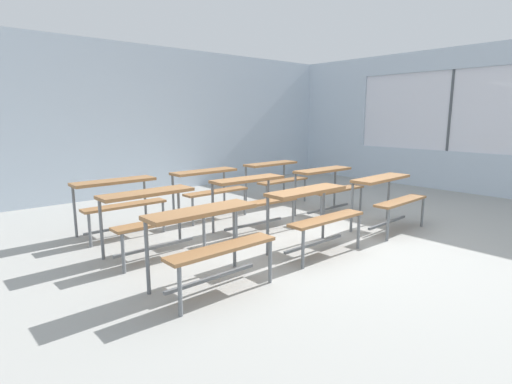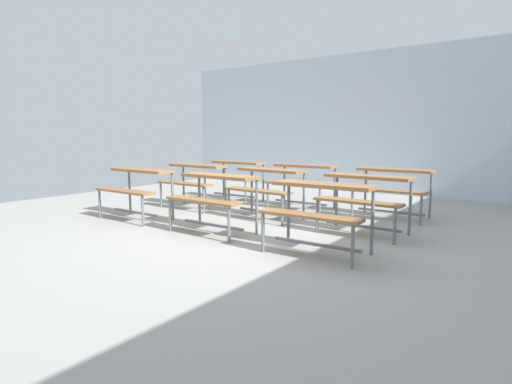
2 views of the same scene
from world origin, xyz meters
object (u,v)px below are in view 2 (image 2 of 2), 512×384
(desk_bench_r0c0, at_px, (136,181))
(desk_bench_r1c1, at_px, (267,181))
(desk_bench_r1c2, at_px, (364,190))
(desk_bench_r1c0, at_px, (194,175))
(desk_bench_r0c1, at_px, (214,189))
(desk_bench_r2c0, at_px, (235,171))
(desk_bench_r0c2, at_px, (318,201))
(desk_bench_r2c1, at_px, (302,175))
(desk_bench_r2c2, at_px, (392,181))

(desk_bench_r0c0, height_order, desk_bench_r1c1, same)
(desk_bench_r1c2, bearing_deg, desk_bench_r1c0, 179.50)
(desk_bench_r0c1, distance_m, desk_bench_r1c2, 1.91)
(desk_bench_r2c0, bearing_deg, desk_bench_r1c2, -20.19)
(desk_bench_r0c0, bearing_deg, desk_bench_r1c0, 88.38)
(desk_bench_r0c1, bearing_deg, desk_bench_r0c2, -2.14)
(desk_bench_r1c2, xyz_separation_m, desk_bench_r2c1, (-1.56, 1.14, 0.00))
(desk_bench_r1c2, bearing_deg, desk_bench_r2c1, 144.65)
(desk_bench_r0c0, height_order, desk_bench_r0c2, same)
(desk_bench_r1c1, bearing_deg, desk_bench_r2c0, 147.30)
(desk_bench_r1c1, bearing_deg, desk_bench_r2c2, 39.33)
(desk_bench_r0c0, distance_m, desk_bench_r2c0, 2.24)
(desk_bench_r0c2, bearing_deg, desk_bench_r2c1, 121.50)
(desk_bench_r1c1, xyz_separation_m, desk_bench_r2c2, (1.51, 1.13, 0.00))
(desk_bench_r1c1, relative_size, desk_bench_r2c1, 1.02)
(desk_bench_r0c1, bearing_deg, desk_bench_r2c0, 123.42)
(desk_bench_r0c0, distance_m, desk_bench_r1c0, 1.17)
(desk_bench_r0c0, bearing_deg, desk_bench_r2c0, 87.91)
(desk_bench_r0c1, relative_size, desk_bench_r2c1, 0.99)
(desk_bench_r0c0, relative_size, desk_bench_r0c2, 0.99)
(desk_bench_r1c2, height_order, desk_bench_r2c1, same)
(desk_bench_r1c0, distance_m, desk_bench_r1c2, 3.08)
(desk_bench_r1c2, distance_m, desk_bench_r2c2, 1.20)
(desk_bench_r1c1, height_order, desk_bench_r2c2, same)
(desk_bench_r0c2, xyz_separation_m, desk_bench_r2c1, (-1.51, 2.26, 0.00))
(desk_bench_r1c0, bearing_deg, desk_bench_r0c0, -92.02)
(desk_bench_r1c0, xyz_separation_m, desk_bench_r2c1, (1.51, 1.07, 0.00))
(desk_bench_r1c0, xyz_separation_m, desk_bench_r1c1, (1.53, 0.01, 0.00))
(desk_bench_r2c0, relative_size, desk_bench_r2c2, 0.99)
(desk_bench_r0c2, bearing_deg, desk_bench_r1c0, 156.39)
(desk_bench_r1c0, distance_m, desk_bench_r2c0, 1.06)
(desk_bench_r0c1, xyz_separation_m, desk_bench_r2c1, (0.02, 2.20, 0.00))
(desk_bench_r0c2, relative_size, desk_bench_r1c0, 1.01)
(desk_bench_r1c2, bearing_deg, desk_bench_r2c2, 92.68)
(desk_bench_r1c1, bearing_deg, desk_bench_r0c0, -139.99)
(desk_bench_r0c2, distance_m, desk_bench_r1c2, 1.12)
(desk_bench_r2c2, bearing_deg, desk_bench_r1c1, -144.49)
(desk_bench_r0c1, height_order, desk_bench_r0c2, same)
(desk_bench_r1c1, bearing_deg, desk_bench_r2c1, 93.31)
(desk_bench_r0c0, xyz_separation_m, desk_bench_r1c0, (0.02, 1.17, 0.00))
(desk_bench_r1c1, xyz_separation_m, desk_bench_r2c0, (-1.49, 1.05, 0.00))
(desk_bench_r0c1, distance_m, desk_bench_r1c0, 1.87)
(desk_bench_r1c1, bearing_deg, desk_bench_r1c2, -0.16)
(desk_bench_r1c2, distance_m, desk_bench_r2c1, 1.94)
(desk_bench_r1c1, relative_size, desk_bench_r2c0, 1.02)
(desk_bench_r1c0, height_order, desk_bench_r2c1, same)
(desk_bench_r0c2, xyz_separation_m, desk_bench_r1c1, (-1.49, 1.19, 0.00))
(desk_bench_r2c2, bearing_deg, desk_bench_r0c0, -144.15)
(desk_bench_r1c1, height_order, desk_bench_r1c2, same)
(desk_bench_r0c2, height_order, desk_bench_r1c2, same)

